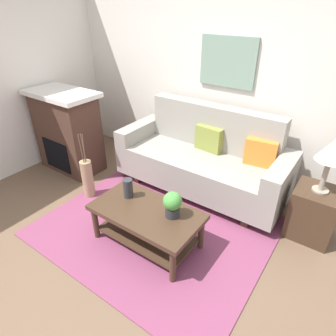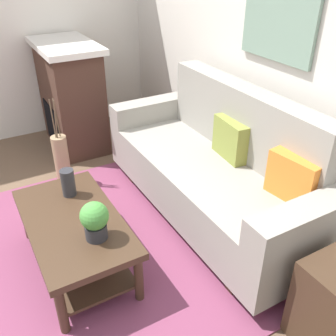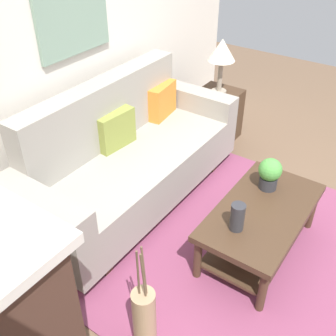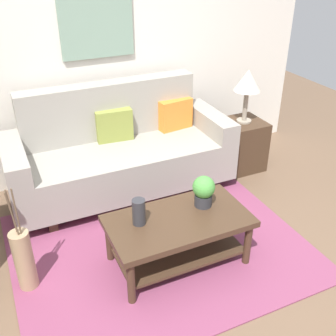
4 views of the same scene
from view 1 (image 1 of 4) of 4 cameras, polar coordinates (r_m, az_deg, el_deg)
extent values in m
plane|color=brown|center=(3.07, -8.29, -16.52)|extent=(8.80, 8.80, 0.00)
cube|color=silver|center=(3.90, 11.50, 16.78)|extent=(4.80, 0.10, 2.70)
cube|color=silver|center=(4.53, -29.45, 15.46)|extent=(0.10, 4.98, 2.70)
cube|color=#843D5B|center=(3.33, -2.39, -11.46)|extent=(2.39, 1.98, 0.01)
cube|color=gray|center=(3.77, 6.29, -0.21)|extent=(1.78, 0.84, 0.40)
cube|color=gray|center=(3.82, 9.10, 8.01)|extent=(1.78, 0.20, 0.56)
cube|color=gray|center=(4.23, -5.39, 4.89)|extent=(0.20, 0.84, 0.60)
cube|color=gray|center=(3.44, 20.87, -3.60)|extent=(0.20, 0.84, 0.60)
cube|color=#422D1E|center=(4.28, -3.11, -0.11)|extent=(0.08, 0.74, 0.12)
cube|color=#422D1E|center=(3.68, 16.90, -7.33)|extent=(0.08, 0.74, 0.12)
cube|color=olive|center=(3.76, 8.04, 5.72)|extent=(0.37, 0.15, 0.32)
cube|color=orange|center=(3.54, 17.72, 2.88)|extent=(0.37, 0.16, 0.32)
cube|color=#422D1E|center=(2.90, -4.27, -8.61)|extent=(1.10, 0.60, 0.05)
cube|color=#422D1E|center=(3.09, -4.06, -12.73)|extent=(0.98, 0.50, 0.02)
cylinder|color=#422D1E|center=(3.19, -14.01, -10.51)|extent=(0.06, 0.06, 0.38)
cylinder|color=#422D1E|center=(2.69, 0.95, -18.75)|extent=(0.06, 0.06, 0.38)
cylinder|color=#422D1E|center=(3.44, -7.88, -6.25)|extent=(0.06, 0.06, 0.38)
cylinder|color=#422D1E|center=(3.00, 6.50, -12.73)|extent=(0.06, 0.06, 0.38)
cylinder|color=#2D2D33|center=(3.03, -7.84, -3.94)|extent=(0.10, 0.10, 0.21)
cylinder|color=#2D2D33|center=(2.78, 0.87, -8.53)|extent=(0.14, 0.14, 0.10)
sphere|color=#4A953F|center=(2.71, 0.89, -6.52)|extent=(0.18, 0.18, 0.18)
cube|color=#422D1E|center=(3.44, 26.58, -7.87)|extent=(0.44, 0.44, 0.56)
cylinder|color=gray|center=(3.29, 27.72, -3.85)|extent=(0.16, 0.16, 0.02)
cylinder|color=gray|center=(3.21, 28.41, -1.40)|extent=(0.05, 0.05, 0.35)
cone|color=beige|center=(3.08, 29.68, 3.12)|extent=(0.28, 0.28, 0.22)
cube|color=#472D23|center=(4.44, -18.99, 6.44)|extent=(0.90, 0.50, 1.10)
cube|color=black|center=(4.42, -21.02, 2.30)|extent=(0.52, 0.02, 0.44)
cube|color=silver|center=(4.26, -20.30, 13.58)|extent=(1.02, 0.58, 0.06)
cylinder|color=tan|center=(3.81, -15.48, -2.12)|extent=(0.14, 0.14, 0.51)
cylinder|color=brown|center=(3.59, -16.21, 3.63)|extent=(0.01, 0.03, 0.36)
cylinder|color=brown|center=(3.62, -16.31, 3.85)|extent=(0.03, 0.02, 0.36)
cylinder|color=brown|center=(3.60, -16.72, 3.64)|extent=(0.04, 0.01, 0.36)
cube|color=gray|center=(3.79, 11.63, 19.72)|extent=(0.72, 0.03, 0.59)
camera|label=2|loc=(1.43, 60.67, 7.72)|focal=40.54mm
camera|label=3|loc=(3.84, -44.41, 25.20)|focal=42.87mm
camera|label=4|loc=(2.67, -70.48, 13.31)|focal=43.70mm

